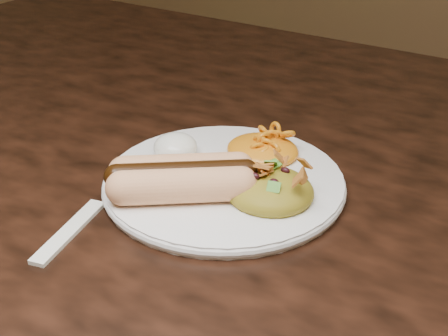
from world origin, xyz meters
The scene contains 7 objects.
table centered at (0.00, 0.00, 0.66)m, with size 1.60×0.90×0.75m.
plate centered at (-0.05, -0.05, 0.76)m, with size 0.23×0.23×0.01m, color white.
hotdog centered at (-0.06, -0.10, 0.78)m, with size 0.11×0.12×0.03m.
mac_and_cheese centered at (-0.04, 0.01, 0.78)m, with size 0.08×0.07×0.03m, color orange.
sour_cream centered at (-0.12, -0.04, 0.78)m, with size 0.05×0.05×0.03m, color white.
taco_salad centered at (0.01, -0.06, 0.78)m, with size 0.08×0.08×0.04m.
fork centered at (-0.12, -0.19, 0.75)m, with size 0.02×0.14×0.00m, color white.
Camera 1 is at (0.23, -0.50, 1.06)m, focal length 50.00 mm.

